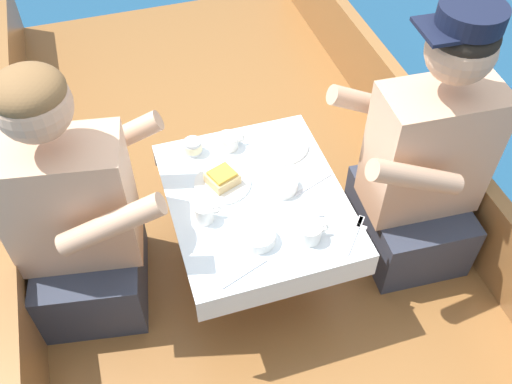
# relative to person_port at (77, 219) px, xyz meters

# --- Properties ---
(ground_plane) EXTENTS (60.00, 60.00, 0.00)m
(ground_plane) POSITION_rel_person_port_xyz_m (0.60, 0.06, -0.75)
(ground_plane) COLOR navy
(boat_deck) EXTENTS (1.74, 3.79, 0.34)m
(boat_deck) POSITION_rel_person_port_xyz_m (0.60, 0.06, -0.58)
(boat_deck) COLOR brown
(boat_deck) RESTS_ON ground_plane
(gunwale_port) EXTENTS (0.06, 3.79, 0.34)m
(gunwale_port) POSITION_rel_person_port_xyz_m (-0.25, 0.06, -0.24)
(gunwale_port) COLOR #936033
(gunwale_port) RESTS_ON boat_deck
(gunwale_starboard) EXTENTS (0.06, 3.79, 0.34)m
(gunwale_starboard) POSITION_rel_person_port_xyz_m (1.44, 0.06, -0.24)
(gunwale_starboard) COLOR #936033
(gunwale_starboard) RESTS_ON boat_deck
(cockpit_table) EXTENTS (0.59, 0.71, 0.40)m
(cockpit_table) POSITION_rel_person_port_xyz_m (0.60, -0.07, -0.05)
(cockpit_table) COLOR #B2B2B7
(cockpit_table) RESTS_ON boat_deck
(person_port) EXTENTS (0.57, 0.51, 1.00)m
(person_port) POSITION_rel_person_port_xyz_m (0.00, 0.00, 0.00)
(person_port) COLOR #333847
(person_port) RESTS_ON boat_deck
(person_starboard) EXTENTS (0.54, 0.46, 1.05)m
(person_starboard) POSITION_rel_person_port_xyz_m (1.19, -0.14, 0.02)
(person_starboard) COLOR #333847
(person_starboard) RESTS_ON boat_deck
(plate_sandwich) EXTENTS (0.20, 0.20, 0.01)m
(plate_sandwich) POSITION_rel_person_port_xyz_m (0.50, 0.02, -0.00)
(plate_sandwich) COLOR white
(plate_sandwich) RESTS_ON cockpit_table
(plate_bread) EXTENTS (0.21, 0.21, 0.01)m
(plate_bread) POSITION_rel_person_port_xyz_m (0.75, 0.14, -0.00)
(plate_bread) COLOR white
(plate_bread) RESTS_ON cockpit_table
(sandwich) EXTENTS (0.12, 0.12, 0.05)m
(sandwich) POSITION_rel_person_port_xyz_m (0.50, 0.02, 0.03)
(sandwich) COLOR tan
(sandwich) RESTS_ON plate_sandwich
(bowl_port_near) EXTENTS (0.11, 0.11, 0.04)m
(bowl_port_near) POSITION_rel_person_port_xyz_m (0.69, -0.06, 0.02)
(bowl_port_near) COLOR white
(bowl_port_near) RESTS_ON cockpit_table
(bowl_starboard_near) EXTENTS (0.11, 0.11, 0.04)m
(bowl_starboard_near) POSITION_rel_person_port_xyz_m (0.55, -0.26, 0.02)
(bowl_starboard_near) COLOR white
(bowl_starboard_near) RESTS_ON cockpit_table
(coffee_cup_port) EXTENTS (0.10, 0.07, 0.05)m
(coffee_cup_port) POSITION_rel_person_port_xyz_m (0.57, 0.19, 0.02)
(coffee_cup_port) COLOR white
(coffee_cup_port) RESTS_ON cockpit_table
(coffee_cup_starboard) EXTENTS (0.11, 0.08, 0.06)m
(coffee_cup_starboard) POSITION_rel_person_port_xyz_m (0.71, -0.29, 0.02)
(coffee_cup_starboard) COLOR white
(coffee_cup_starboard) RESTS_ON cockpit_table
(coffee_cup_center) EXTENTS (0.09, 0.06, 0.07)m
(coffee_cup_center) POSITION_rel_person_port_xyz_m (0.40, -0.12, 0.03)
(coffee_cup_center) COLOR white
(coffee_cup_center) RESTS_ON cockpit_table
(tin_can) EXTENTS (0.07, 0.07, 0.05)m
(tin_can) POSITION_rel_person_port_xyz_m (0.44, 0.20, 0.02)
(tin_can) COLOR silver
(tin_can) RESTS_ON cockpit_table
(utensil_knife_port) EXTENTS (0.16, 0.07, 0.00)m
(utensil_knife_port) POSITION_rel_person_port_xyz_m (0.80, -0.08, -0.00)
(utensil_knife_port) COLOR silver
(utensil_knife_port) RESTS_ON cockpit_table
(utensil_knife_starboard) EXTENTS (0.16, 0.07, 0.00)m
(utensil_knife_starboard) POSITION_rel_person_port_xyz_m (0.47, -0.36, -0.00)
(utensil_knife_starboard) COLOR silver
(utensil_knife_starboard) RESTS_ON cockpit_table
(utensil_spoon_center) EXTENTS (0.14, 0.12, 0.01)m
(utensil_spoon_center) POSITION_rel_person_port_xyz_m (0.81, -0.24, -0.00)
(utensil_spoon_center) COLOR silver
(utensil_spoon_center) RESTS_ON cockpit_table
(utensil_fork_port) EXTENTS (0.12, 0.14, 0.00)m
(utensil_fork_port) POSITION_rel_person_port_xyz_m (0.86, -0.32, -0.00)
(utensil_fork_port) COLOR silver
(utensil_fork_port) RESTS_ON cockpit_table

